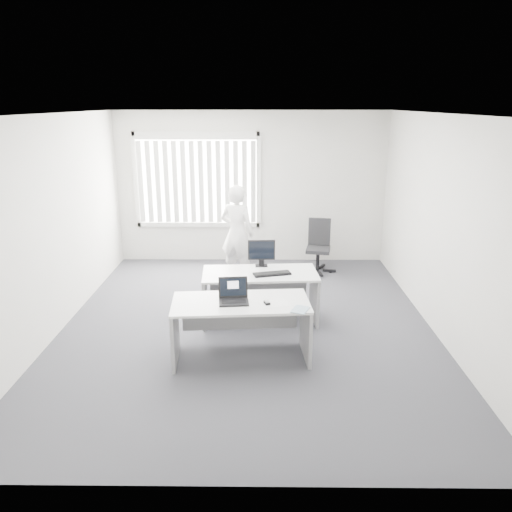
{
  "coord_description": "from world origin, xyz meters",
  "views": [
    {
      "loc": [
        0.19,
        -6.25,
        2.93
      ],
      "look_at": [
        0.12,
        0.15,
        0.95
      ],
      "focal_mm": 35.0,
      "sensor_mm": 36.0,
      "label": 1
    }
  ],
  "objects_px": {
    "office_chair": "(318,255)",
    "monitor": "(261,253)",
    "laptop": "(234,292)",
    "desk_far": "(260,286)",
    "person": "(237,233)",
    "desk_near": "(241,318)"
  },
  "relations": [
    {
      "from": "office_chair",
      "to": "monitor",
      "type": "xyz_separation_m",
      "value": [
        -1.02,
        -1.87,
        0.61
      ]
    },
    {
      "from": "laptop",
      "to": "office_chair",
      "type": "bearing_deg",
      "value": 62.23
    },
    {
      "from": "desk_far",
      "to": "laptop",
      "type": "relative_size",
      "value": 4.72
    },
    {
      "from": "person",
      "to": "laptop",
      "type": "relative_size",
      "value": 4.84
    },
    {
      "from": "desk_near",
      "to": "desk_far",
      "type": "xyz_separation_m",
      "value": [
        0.22,
        1.07,
        -0.01
      ]
    },
    {
      "from": "office_chair",
      "to": "monitor",
      "type": "height_order",
      "value": "monitor"
    },
    {
      "from": "desk_near",
      "to": "laptop",
      "type": "relative_size",
      "value": 4.83
    },
    {
      "from": "desk_far",
      "to": "person",
      "type": "height_order",
      "value": "person"
    },
    {
      "from": "office_chair",
      "to": "laptop",
      "type": "distance_m",
      "value": 3.58
    },
    {
      "from": "office_chair",
      "to": "person",
      "type": "height_order",
      "value": "person"
    },
    {
      "from": "desk_near",
      "to": "person",
      "type": "xyz_separation_m",
      "value": [
        -0.17,
        2.76,
        0.3
      ]
    },
    {
      "from": "desk_near",
      "to": "laptop",
      "type": "height_order",
      "value": "laptop"
    },
    {
      "from": "person",
      "to": "laptop",
      "type": "height_order",
      "value": "person"
    },
    {
      "from": "office_chair",
      "to": "person",
      "type": "bearing_deg",
      "value": -151.89
    },
    {
      "from": "desk_near",
      "to": "desk_far",
      "type": "bearing_deg",
      "value": 73.95
    },
    {
      "from": "monitor",
      "to": "person",
      "type": "bearing_deg",
      "value": 104.28
    },
    {
      "from": "desk_near",
      "to": "monitor",
      "type": "xyz_separation_m",
      "value": [
        0.24,
        1.35,
        0.38
      ]
    },
    {
      "from": "desk_far",
      "to": "office_chair",
      "type": "relative_size",
      "value": 1.69
    },
    {
      "from": "laptop",
      "to": "monitor",
      "type": "xyz_separation_m",
      "value": [
        0.32,
        1.4,
        0.05
      ]
    },
    {
      "from": "desk_near",
      "to": "person",
      "type": "height_order",
      "value": "person"
    },
    {
      "from": "person",
      "to": "laptop",
      "type": "bearing_deg",
      "value": 114.47
    },
    {
      "from": "office_chair",
      "to": "desk_far",
      "type": "bearing_deg",
      "value": -105.79
    }
  ]
}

